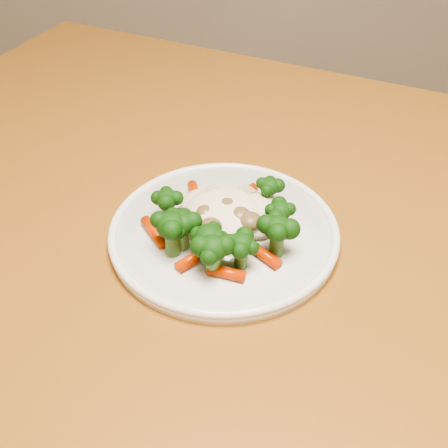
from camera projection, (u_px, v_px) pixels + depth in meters
name	position (u px, v px, depth m)	size (l,w,h in m)	color
dining_table	(300.00, 302.00, 0.67)	(1.52, 1.25, 0.75)	#945B22
plate	(224.00, 234.00, 0.62)	(0.25, 0.25, 0.01)	white
meal	(221.00, 223.00, 0.60)	(0.18, 0.17, 0.05)	beige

